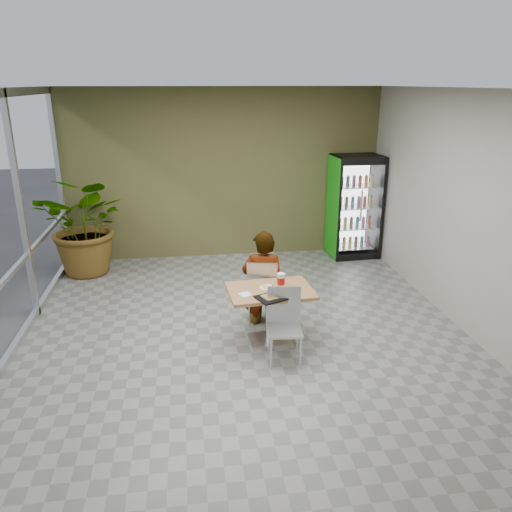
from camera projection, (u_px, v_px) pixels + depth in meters
The scene contains 12 objects.
ground at pixel (247, 338), 6.73m from camera, with size 7.00×7.00×0.00m, color gray.
room_envelope at pixel (246, 224), 6.20m from camera, with size 6.00×7.00×3.20m, color #BAB3A8, non-canonical shape.
dining_table at pixel (270, 304), 6.48m from camera, with size 1.13×0.83×0.75m.
chair_far at pixel (262, 287), 6.98m from camera, with size 0.49×0.50×0.95m.
chair_near at pixel (284, 319), 6.07m from camera, with size 0.45×0.46×0.92m.
seated_woman at pixel (263, 287), 7.04m from camera, with size 0.61×0.39×1.66m, color black.
pizza_plate at pixel (268, 287), 6.43m from camera, with size 0.31×0.28×0.03m.
soda_cup at pixel (281, 280), 6.46m from camera, with size 0.10×0.10×0.18m.
napkin_stack at pixel (245, 295), 6.22m from camera, with size 0.14×0.14×0.02m, color white.
cafeteria_tray at pixel (273, 297), 6.14m from camera, with size 0.40×0.29×0.02m, color black.
beverage_fridge at pixel (354, 207), 9.64m from camera, with size 0.94×0.74×1.97m.
potted_plant at pixel (87, 225), 8.76m from camera, with size 1.61×1.39×1.79m, color #2F6127.
Camera 1 is at (-0.72, -5.94, 3.27)m, focal length 35.00 mm.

